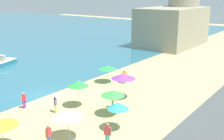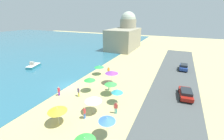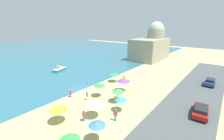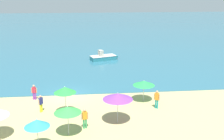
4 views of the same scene
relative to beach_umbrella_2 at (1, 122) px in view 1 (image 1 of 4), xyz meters
name	(u,v)px [view 1 (image 1 of 4)]	position (x,y,z in m)	size (l,w,h in m)	color
ground_plane	(46,96)	(8.61, 5.80, -2.06)	(160.00, 160.00, 0.00)	tan
beach_umbrella_2	(1,122)	(0.00, 0.00, 0.00)	(2.28, 2.28, 2.35)	#B2B2B7
beach_umbrella_4	(107,67)	(16.18, 3.42, -0.17)	(2.15, 2.15, 2.18)	#B2B2B7
beach_umbrella_5	(118,106)	(7.13, -4.63, 0.00)	(1.73, 1.73, 2.39)	#B2B2B7
beach_umbrella_6	(78,84)	(8.67, 1.05, 0.26)	(1.94, 1.94, 2.65)	#B2B2B7
beach_umbrella_7	(123,76)	(13.06, -1.03, 0.30)	(2.49, 2.49, 2.68)	#B2B2B7
beach_umbrella_8	(68,115)	(3.69, -2.67, -0.03)	(2.26, 2.26, 2.30)	#B2B2B7
beach_umbrella_9	(113,93)	(9.09, -2.69, 0.03)	(2.07, 2.07, 2.39)	#B2B2B7
bather_0	(55,103)	(6.41, 1.81, -1.16)	(0.38, 0.49, 1.62)	yellow
bather_1	(124,76)	(17.03, 1.55, -1.07)	(0.47, 0.40, 1.77)	teal
bather_2	(24,99)	(5.32, 4.90, -1.18)	(0.57, 0.24, 1.57)	purple
bather_3	(107,133)	(4.76, -5.44, -1.08)	(0.33, 0.54, 1.75)	teal
bather_4	(49,135)	(2.15, -2.23, -1.12)	(0.57, 0.24, 1.67)	#3C6DCE
bather_5	(113,99)	(10.34, -1.74, -1.11)	(0.56, 0.29, 1.69)	#359A58
skiff_nearshore	(4,62)	(13.38, 20.71, -1.58)	(4.54, 2.86, 1.59)	teal
harbor_fortress	(177,20)	(45.12, 7.89, 2.91)	(16.01, 9.37, 13.80)	gray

